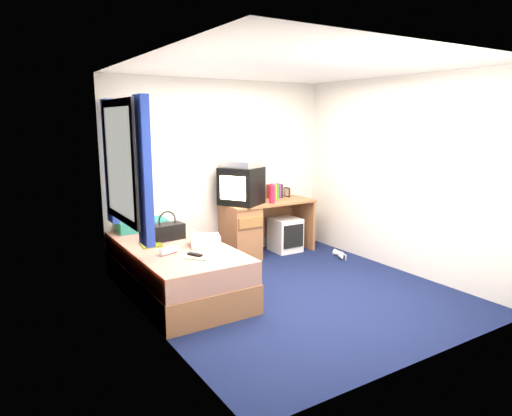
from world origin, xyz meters
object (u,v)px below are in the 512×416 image
storage_cube (285,235)px  remote_control (195,255)px  magazine (151,244)px  pillow (141,225)px  picture_frame (287,192)px  bed (176,269)px  handbag (168,231)px  colour_swatch_fan (196,259)px  water_bottle (169,251)px  vcr (241,164)px  pink_water_bottle (272,194)px  aerosol_can (264,196)px  white_heels (341,255)px  desk (251,227)px  crt_tv (241,186)px  towel (205,240)px

storage_cube → remote_control: size_ratio=3.01×
magazine → pillow: bearing=79.1°
picture_frame → bed: bearing=-164.0°
bed → handbag: bearing=84.4°
remote_control → colour_swatch_fan: bearing=-133.0°
magazine → water_bottle: water_bottle is taller
vcr → colour_swatch_fan: bearing=-67.6°
pink_water_bottle → handbag: size_ratio=0.64×
aerosol_can → pillow: bearing=174.6°
pink_water_bottle → handbag: 1.68m
water_bottle → colour_swatch_fan: bearing=-63.0°
white_heels → remote_control: bearing=-169.4°
storage_cube → vcr: bearing=176.0°
water_bottle → remote_control: bearing=-42.8°
bed → handbag: (0.03, 0.27, 0.37)m
desk → colour_swatch_fan: size_ratio=5.91×
pink_water_bottle → remote_control: size_ratio=1.51×
bed → white_heels: (2.41, -0.02, -0.23)m
colour_swatch_fan → remote_control: size_ratio=1.38×
desk → pink_water_bottle: bearing=-33.8°
picture_frame → white_heels: 1.23m
pillow → colour_swatch_fan: size_ratio=2.65×
pillow → magazine: size_ratio=2.08×
crt_tv → vcr: bearing=90.0°
pillow → bed: bearing=-84.9°
handbag → vcr: bearing=14.5°
pillow → picture_frame: picture_frame is taller
storage_cube → white_heels: bearing=-56.7°
magazine → handbag: bearing=27.1°
bed → storage_cube: size_ratio=4.15×
desk → remote_control: (-1.40, -1.21, 0.14)m
storage_cube → aerosol_can: (-0.35, 0.03, 0.60)m
colour_swatch_fan → water_bottle: bearing=117.0°
water_bottle → picture_frame: bearing=26.9°
water_bottle → remote_control: water_bottle is taller
colour_swatch_fan → aerosol_can: bearing=38.6°
aerosol_can → remote_control: 2.01m
crt_tv → water_bottle: (-1.45, -1.02, -0.42)m
aerosol_can → magazine: aerosol_can is taller
desk → handbag: 1.49m
storage_cube → aerosol_can: size_ratio=2.71×
pillow → magazine: pillow is taller
vcr → remote_control: 1.89m
picture_frame → water_bottle: 2.62m
towel → handbag: bearing=120.0°
towel → colour_swatch_fan: towel is taller
aerosol_can → colour_swatch_fan: bearing=-141.4°
colour_swatch_fan → remote_control: (0.04, 0.12, 0.00)m
aerosol_can → towel: bearing=-146.3°
white_heels → storage_cube: bearing=122.2°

